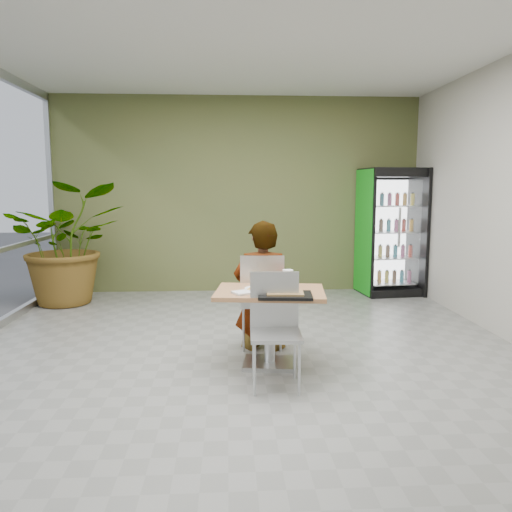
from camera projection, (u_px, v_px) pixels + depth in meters
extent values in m
plane|color=gray|center=(245.00, 362.00, 4.97)|extent=(7.00, 7.00, 0.00)
cube|color=#BC7B50|center=(270.00, 292.00, 4.78)|extent=(1.11, 0.84, 0.04)
cylinder|color=#B2B5B7|center=(270.00, 330.00, 4.83)|extent=(0.10, 0.10, 0.71)
cube|color=#B2B5B7|center=(270.00, 363.00, 4.88)|extent=(0.56, 0.47, 0.04)
cube|color=#B2B5B7|center=(262.00, 302.00, 5.42)|extent=(0.48, 0.48, 0.03)
cube|color=#B2B5B7|center=(262.00, 282.00, 5.17)|extent=(0.46, 0.06, 0.54)
cylinder|color=#B2B5B7|center=(279.00, 319.00, 5.65)|extent=(0.03, 0.03, 0.49)
cylinder|color=#B2B5B7|center=(244.00, 320.00, 5.65)|extent=(0.03, 0.03, 0.49)
cylinder|color=#B2B5B7|center=(281.00, 329.00, 5.26)|extent=(0.03, 0.03, 0.49)
cylinder|color=#B2B5B7|center=(244.00, 329.00, 5.26)|extent=(0.03, 0.03, 0.49)
cube|color=#B2B5B7|center=(276.00, 335.00, 4.29)|extent=(0.45, 0.45, 0.03)
cube|color=#B2B5B7|center=(274.00, 300.00, 4.46)|extent=(0.44, 0.05, 0.52)
cylinder|color=#B2B5B7|center=(255.00, 369.00, 4.14)|extent=(0.02, 0.02, 0.47)
cylinder|color=#B2B5B7|center=(299.00, 369.00, 4.14)|extent=(0.02, 0.02, 0.47)
cylinder|color=#B2B5B7|center=(254.00, 354.00, 4.50)|extent=(0.02, 0.02, 0.47)
cylinder|color=#B2B5B7|center=(295.00, 354.00, 4.51)|extent=(0.02, 0.02, 0.47)
imported|color=black|center=(262.00, 299.00, 5.36)|extent=(0.64, 0.43, 1.68)
cylinder|color=white|center=(257.00, 289.00, 4.83)|extent=(0.24, 0.24, 0.01)
cylinder|color=white|center=(288.00, 280.00, 4.84)|extent=(0.10, 0.10, 0.17)
cylinder|color=red|center=(288.00, 280.00, 4.85)|extent=(0.10, 0.10, 0.10)
cylinder|color=white|center=(288.00, 270.00, 4.83)|extent=(0.11, 0.11, 0.01)
cube|color=white|center=(243.00, 293.00, 4.62)|extent=(0.22, 0.22, 0.02)
cube|color=black|center=(285.00, 295.00, 4.49)|extent=(0.51, 0.39, 0.03)
cube|color=black|center=(391.00, 232.00, 8.06)|extent=(0.99, 0.81, 2.03)
cube|color=green|center=(363.00, 232.00, 8.04)|extent=(0.09, 0.69, 1.99)
cube|color=white|center=(399.00, 233.00, 7.72)|extent=(0.73, 0.10, 1.63)
imported|color=#2B6D2E|center=(68.00, 243.00, 7.41)|extent=(1.98, 1.84, 1.81)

